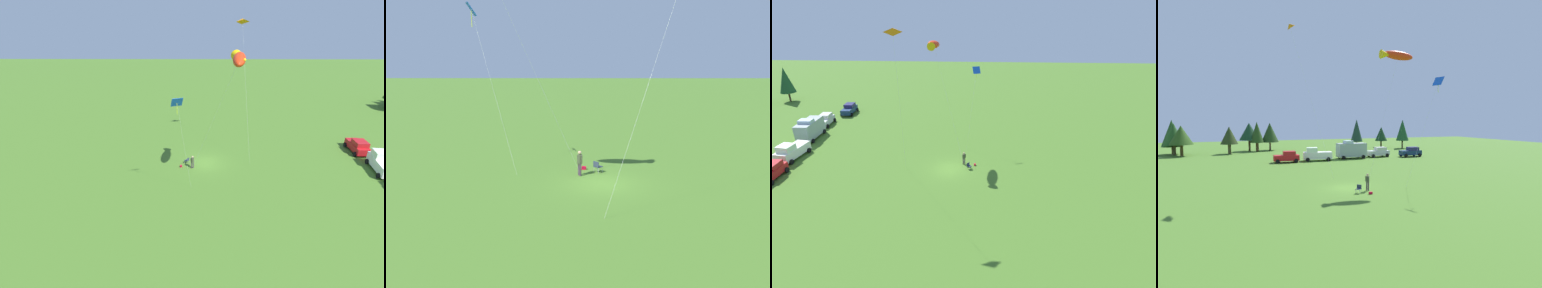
# 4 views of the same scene
# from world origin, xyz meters

# --- Properties ---
(ground_plane) EXTENTS (160.00, 160.00, 0.00)m
(ground_plane) POSITION_xyz_m (0.00, 0.00, 0.00)
(ground_plane) COLOR #467125
(person_kite_flyer) EXTENTS (0.45, 0.51, 1.74)m
(person_kite_flyer) POSITION_xyz_m (1.43, -1.81, 1.02)
(person_kite_flyer) COLOR #463343
(person_kite_flyer) RESTS_ON ground
(folding_chair) EXTENTS (0.68, 0.68, 0.82)m
(folding_chair) POSITION_xyz_m (0.20, -2.50, 0.49)
(folding_chair) COLOR #2C364B
(folding_chair) RESTS_ON ground
(backpack_on_grass) EXTENTS (0.33, 0.23, 0.22)m
(backpack_on_grass) POSITION_xyz_m (1.13, -3.28, 0.11)
(backpack_on_grass) COLOR #B30A26
(backpack_on_grass) RESTS_ON ground
(car_red_sedan) EXTENTS (4.24, 2.28, 1.89)m
(car_red_sedan) POSITION_xyz_m (-3.29, 21.58, 0.95)
(car_red_sedan) COLOR red
(car_red_sedan) RESTS_ON ground
(truck_white_pickup) EXTENTS (5.23, 2.97, 2.34)m
(truck_white_pickup) POSITION_xyz_m (1.94, 22.03, 1.10)
(truck_white_pickup) COLOR white
(truck_white_pickup) RESTS_ON ground
(kite_large_fish) EXTENTS (7.70, 5.15, 15.33)m
(kite_large_fish) POSITION_xyz_m (6.70, 2.48, 14.64)
(kite_large_fish) COLOR red
(kite_large_fish) RESTS_ON ground
(kite_diamond_blue) EXTENTS (3.33, 1.86, 11.51)m
(kite_diamond_blue) POSITION_xyz_m (8.56, -3.17, 10.78)
(kite_diamond_blue) COLOR blue
(kite_diamond_blue) RESTS_ON ground
(kite_delta_orange) EXTENTS (5.99, 2.17, 17.67)m
(kite_delta_orange) POSITION_xyz_m (-5.23, 4.34, 17.22)
(kite_delta_orange) COLOR orange
(kite_delta_orange) RESTS_ON ground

